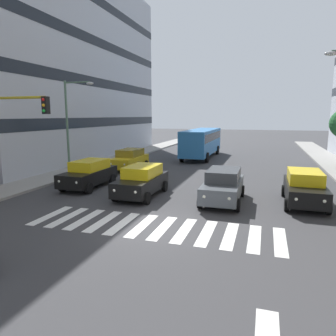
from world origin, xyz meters
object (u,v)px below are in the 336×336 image
Objects in this scene: car_0 at (305,187)px; traffic_light_gantry at (3,134)px; car_1 at (223,185)px; car_row2_0 at (130,159)px; car_3 at (89,174)px; car_2 at (142,181)px; bus_behind_traffic at (202,140)px; street_lamp_right at (71,119)px.

traffic_light_gantry is (13.83, 5.17, 2.77)m from car_0.
car_1 is 11.08m from traffic_light_gantry.
car_3 is at bearing 92.18° from car_row2_0.
car_2 is at bearing 6.37° from car_0.
car_0 is 14.52m from car_row2_0.
car_1 is at bearing 174.31° from car_3.
car_2 is at bearing 90.00° from bus_behind_traffic.
car_0 is 1.00× the size of car_3.
traffic_light_gantry reaches higher than car_2.
bus_behind_traffic is (-4.00, -16.15, 0.97)m from car_3.
car_row2_0 is 10.36m from bus_behind_traffic.
car_0 and car_row2_0 have the same top height.
car_1 is at bearing 104.93° from bus_behind_traffic.
bus_behind_traffic reaches higher than car_2.
car_0 is 18.35m from bus_behind_traffic.
car_3 is 6.76m from car_row2_0.
car_3 is 1.00× the size of car_row2_0.
car_2 is at bearing 165.88° from car_3.
car_2 is 1.00× the size of car_row2_0.
car_3 is at bearing -14.12° from car_2.
car_1 is 8.58m from car_3.
car_3 is at bearing -103.59° from traffic_light_gantry.
car_2 is 1.00× the size of car_3.
street_lamp_right is (6.94, 13.47, 2.42)m from bus_behind_traffic.
bus_behind_traffic is 15.35m from street_lamp_right.
car_1 is 1.00× the size of car_2.
traffic_light_gantry is at bearing 101.94° from street_lamp_right.
car_1 is 0.81× the size of traffic_light_gantry.
bus_behind_traffic is (8.57, -16.20, 0.97)m from car_0.
car_0 is 1.00× the size of car_1.
street_lamp_right is (1.67, -7.90, 0.63)m from traffic_light_gantry.
traffic_light_gantry is at bearing 20.50° from car_0.
traffic_light_gantry is 0.81× the size of street_lamp_right.
car_2 is at bearing 152.04° from street_lamp_right.
street_lamp_right is (2.67, 4.08, 3.39)m from car_row2_0.
car_row2_0 is at bearing -40.84° from car_1.
car_row2_0 is 0.42× the size of bus_behind_traffic.
car_0 and car_2 have the same top height.
traffic_light_gantry is (5.27, 4.22, 2.77)m from car_2.
car_1 is 11.62m from car_row2_0.
traffic_light_gantry is at bearing 85.20° from car_row2_0.
car_1 is 4.54m from car_2.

